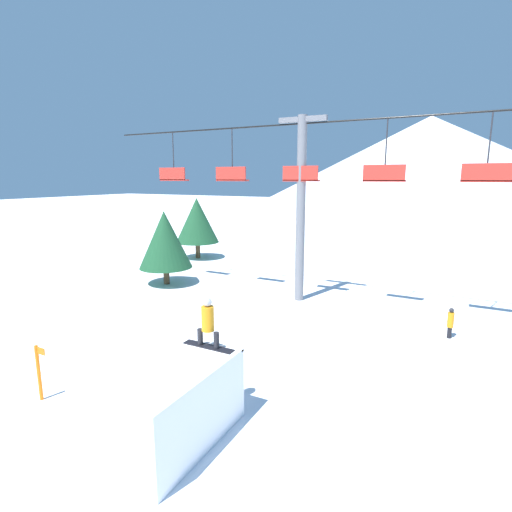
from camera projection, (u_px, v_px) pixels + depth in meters
name	position (u px, v px, depth m)	size (l,w,h in m)	color
ground_plane	(110.00, 432.00, 9.88)	(220.00, 220.00, 0.00)	white
mountain_ridge	(428.00, 164.00, 77.06)	(70.20, 70.20, 17.68)	silver
snow_ramp	(165.00, 402.00, 9.52)	(2.44, 3.39, 1.87)	white
snowboarder	(208.00, 323.00, 10.23)	(1.45, 0.32, 1.34)	black
chairlift	(301.00, 193.00, 19.53)	(23.04, 0.46, 9.11)	slate
pine_tree_near	(165.00, 240.00, 23.17)	(3.07, 3.07, 4.32)	#4C3823
pine_tree_far	(197.00, 220.00, 30.69)	(3.31, 3.31, 4.68)	#4C3823
trail_marker	(39.00, 371.00, 11.16)	(0.41, 0.10, 1.64)	orange
distant_skier	(450.00, 322.00, 15.56)	(0.24, 0.24, 1.23)	black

